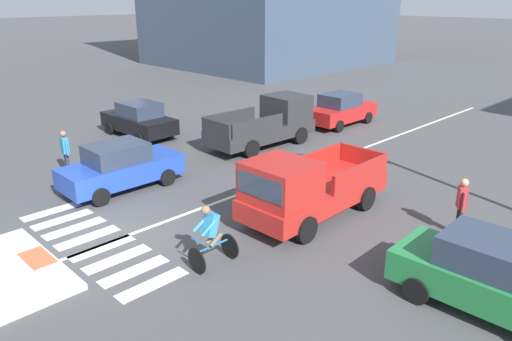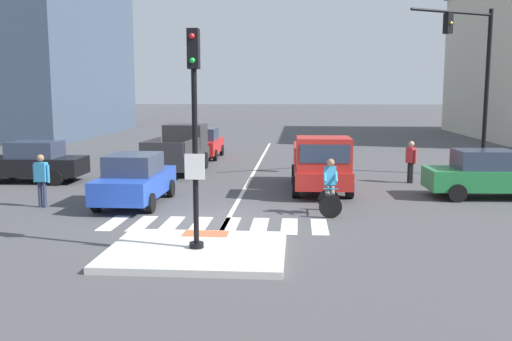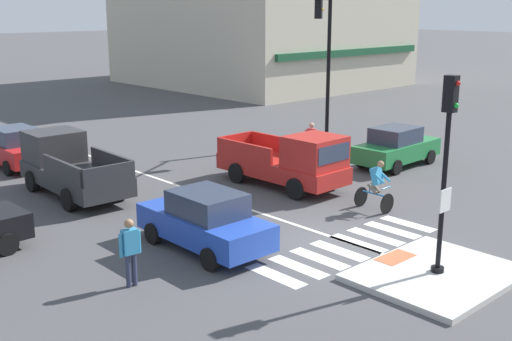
{
  "view_description": "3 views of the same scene",
  "coord_description": "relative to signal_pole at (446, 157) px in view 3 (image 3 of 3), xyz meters",
  "views": [
    {
      "loc": [
        11.4,
        -5.26,
        6.33
      ],
      "look_at": [
        1.27,
        4.73,
        1.16
      ],
      "focal_mm": 33.89,
      "sensor_mm": 36.0,
      "label": 1
    },
    {
      "loc": [
        2.22,
        -14.71,
        3.59
      ],
      "look_at": [
        0.85,
        3.33,
        1.0
      ],
      "focal_mm": 38.65,
      "sensor_mm": 36.0,
      "label": 2
    },
    {
      "loc": [
        -13.08,
        -10.52,
        6.41
      ],
      "look_at": [
        -0.07,
        3.48,
        1.5
      ],
      "focal_mm": 44.8,
      "sensor_mm": 36.0,
      "label": 3
    }
  ],
  "objects": [
    {
      "name": "ground_plane",
      "position": [
        0.0,
        2.95,
        -3.02
      ],
      "size": [
        300.0,
        300.0,
        0.0
      ],
      "primitive_type": "plane",
      "color": "#474749"
    },
    {
      "name": "traffic_island",
      "position": [
        0.0,
        0.01,
        -2.94
      ],
      "size": [
        3.93,
        3.15,
        0.15
      ],
      "primitive_type": "cube",
      "color": "beige",
      "rests_on": "ground"
    },
    {
      "name": "tactile_pad_front",
      "position": [
        0.0,
        1.23,
        -2.86
      ],
      "size": [
        1.1,
        0.6,
        0.01
      ],
      "primitive_type": "cube",
      "color": "#DB5B38",
      "rests_on": "traffic_island"
    },
    {
      "name": "signal_pole",
      "position": [
        0.0,
        0.0,
        0.0
      ],
      "size": [
        0.44,
        0.38,
        4.76
      ],
      "color": "black",
      "rests_on": "traffic_island"
    },
    {
      "name": "crosswalk_stripe_a",
      "position": [
        -2.83,
        2.76,
        -3.01
      ],
      "size": [
        0.44,
        1.8,
        0.01
      ],
      "primitive_type": "cube",
      "color": "silver",
      "rests_on": "ground"
    },
    {
      "name": "crosswalk_stripe_b",
      "position": [
        -2.02,
        2.76,
        -3.01
      ],
      "size": [
        0.44,
        1.8,
        0.01
      ],
      "primitive_type": "cube",
      "color": "silver",
      "rests_on": "ground"
    },
    {
      "name": "crosswalk_stripe_c",
      "position": [
        -1.21,
        2.76,
        -3.01
      ],
      "size": [
        0.44,
        1.8,
        0.01
      ],
      "primitive_type": "cube",
      "color": "silver",
      "rests_on": "ground"
    },
    {
      "name": "crosswalk_stripe_d",
      "position": [
        -0.4,
        2.76,
        -3.01
      ],
      "size": [
        0.44,
        1.8,
        0.01
      ],
      "primitive_type": "cube",
      "color": "silver",
      "rests_on": "ground"
    },
    {
      "name": "crosswalk_stripe_e",
      "position": [
        0.4,
        2.76,
        -3.01
      ],
      "size": [
        0.44,
        1.8,
        0.01
      ],
      "primitive_type": "cube",
      "color": "silver",
      "rests_on": "ground"
    },
    {
      "name": "crosswalk_stripe_f",
      "position": [
        1.21,
        2.76,
        -3.01
      ],
      "size": [
        0.44,
        1.8,
        0.01
      ],
      "primitive_type": "cube",
      "color": "silver",
      "rests_on": "ground"
    },
    {
      "name": "crosswalk_stripe_g",
      "position": [
        2.02,
        2.76,
        -3.01
      ],
      "size": [
        0.44,
        1.8,
        0.01
      ],
      "primitive_type": "cube",
      "color": "silver",
      "rests_on": "ground"
    },
    {
      "name": "crosswalk_stripe_h",
      "position": [
        2.83,
        2.76,
        -3.01
      ],
      "size": [
        0.44,
        1.8,
        0.01
      ],
      "primitive_type": "cube",
      "color": "silver",
      "rests_on": "ground"
    },
    {
      "name": "lane_centre_line",
      "position": [
        0.26,
        12.95,
        -3.01
      ],
      "size": [
        0.14,
        28.0,
        0.01
      ],
      "primitive_type": "cube",
      "color": "silver",
      "rests_on": "ground"
    },
    {
      "name": "traffic_light_mast",
      "position": [
        9.52,
        12.05,
        1.49
      ],
      "size": [
        3.75,
        2.09,
        7.0
      ],
      "color": "black",
      "rests_on": "ground"
    },
    {
      "name": "building_corner_left",
      "position": [
        24.92,
        32.92,
        3.42
      ],
      "size": [
        18.14,
        20.53,
        12.83
      ],
      "color": "beige",
      "rests_on": "ground"
    },
    {
      "name": "car_green_cross_right",
      "position": [
        8.67,
        7.33,
        -2.21
      ],
      "size": [
        4.16,
        1.95,
        1.64
      ],
      "color": "#237A3D",
      "rests_on": "ground"
    },
    {
      "name": "car_red_westbound_distant",
      "position": [
        -2.93,
        17.94,
        -2.21
      ],
      "size": [
        1.85,
        4.1,
        1.64
      ],
      "color": "red",
      "rests_on": "ground"
    },
    {
      "name": "car_blue_westbound_near",
      "position": [
        -2.97,
        5.33,
        -2.21
      ],
      "size": [
        1.87,
        4.11,
        1.64
      ],
      "color": "#2347B7",
      "rests_on": "ground"
    },
    {
      "name": "pickup_truck_red_eastbound_mid",
      "position": [
        3.07,
        7.96,
        -2.04
      ],
      "size": [
        2.13,
        5.14,
        2.08
      ],
      "color": "red",
      "rests_on": "ground"
    },
    {
      "name": "pickup_truck_charcoal_westbound_far",
      "position": [
        -3.12,
        12.81,
        -2.04
      ],
      "size": [
        2.2,
        5.16,
        2.08
      ],
      "color": "#2D2D30",
      "rests_on": "ground"
    },
    {
      "name": "cyclist",
      "position": [
        3.18,
        4.26,
        -2.15
      ],
      "size": [
        0.67,
        1.09,
        1.68
      ],
      "color": "black",
      "rests_on": "ground"
    },
    {
      "name": "pedestrian_at_curb_left",
      "position": [
        -5.74,
        4.64,
        -2.03
      ],
      "size": [
        0.55,
        0.25,
        1.67
      ],
      "color": "#2D334C",
      "rests_on": "ground"
    },
    {
      "name": "pedestrian_waiting_far_side",
      "position": [
        6.7,
        10.27,
        -2.03
      ],
      "size": [
        0.38,
        0.47,
        1.67
      ],
      "color": "black",
      "rests_on": "ground"
    }
  ]
}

